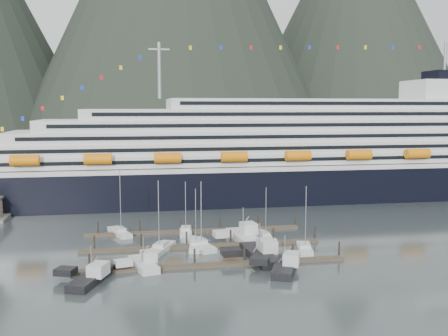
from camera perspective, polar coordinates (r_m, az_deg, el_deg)
The scene contains 18 objects.
ground at distance 103.76m, azimuth 0.61°, elevation -8.91°, with size 1600.00×1600.00×0.00m, color #485554.
mountains at distance 703.62m, azimuth -4.48°, elevation 17.69°, with size 870.00×440.00×420.00m.
cruise_ship at distance 161.51m, azimuth 7.41°, elevation 0.96°, with size 210.00×30.40×50.30m.
dock_near at distance 93.45m, azimuth -1.24°, elevation -10.47°, with size 48.18×2.28×3.20m.
dock_mid at distance 105.81m, azimuth -2.36°, elevation -8.43°, with size 48.18×2.28×3.20m.
dock_far at distance 118.30m, azimuth -3.23°, elevation -6.82°, with size 48.18×2.28×3.20m.
sailboat_a at distance 103.58m, azimuth -6.88°, elevation -8.73°, with size 6.50×9.87×14.46m.
sailboat_b at distance 105.70m, azimuth -2.73°, elevation -8.38°, with size 5.74×11.47×13.95m.
sailboat_c at distance 105.21m, azimuth -3.07°, elevation -8.47°, with size 3.76×9.06×12.47m.
sailboat_d at distance 112.94m, azimuth 4.40°, elevation -7.44°, with size 3.03×9.89×11.48m.
sailboat_e at distance 118.03m, azimuth -11.29°, elevation -6.91°, with size 5.69×10.10×14.92m.
sailboat_f at distance 116.78m, azimuth -4.19°, elevation -6.95°, with size 3.38×9.18×12.19m.
sailboat_h at distance 104.01m, azimuth 8.77°, elevation -8.71°, with size 4.47×9.14×13.33m.
trawler_a at distance 88.14m, azimuth -14.30°, elevation -11.38°, with size 9.78×12.21×6.48m.
trawler_b at distance 93.44m, azimuth -8.82°, elevation -10.23°, with size 7.82×9.89×6.07m.
trawler_c at distance 98.05m, azimuth 3.80°, elevation -9.29°, with size 10.28×14.54×7.32m.
trawler_d at distance 91.45m, azimuth 6.53°, elevation -10.53°, with size 9.75×11.84×6.78m.
trawler_e at distance 110.85m, azimuth 2.02°, elevation -7.39°, with size 9.34×12.24×7.74m.
Camera 1 is at (-18.92, -98.17, 27.74)m, focal length 42.00 mm.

